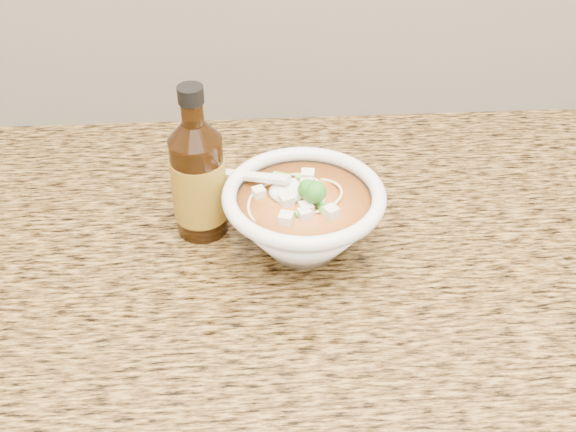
{
  "coord_description": "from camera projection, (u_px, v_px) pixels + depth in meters",
  "views": [
    {
      "loc": [
        -0.16,
        0.93,
        1.52
      ],
      "look_at": [
        -0.11,
        1.65,
        0.95
      ],
      "focal_mm": 45.0,
      "sensor_mm": 36.0,
      "label": 1
    }
  ],
  "objects": [
    {
      "name": "soup_bowl",
      "position": [
        304.0,
        218.0,
        0.92
      ],
      "size": [
        0.22,
        0.21,
        0.11
      ],
      "rotation": [
        0.0,
        0.0,
        0.17
      ],
      "color": "silver",
      "rests_on": "counter_slab"
    },
    {
      "name": "counter_slab",
      "position": [
        368.0,
        243.0,
        0.99
      ],
      "size": [
        4.0,
        0.68,
        0.04
      ],
      "primitive_type": "cube",
      "color": "olive",
      "rests_on": "cabinet"
    },
    {
      "name": "hot_sauce_bottle",
      "position": [
        199.0,
        180.0,
        0.93
      ],
      "size": [
        0.09,
        0.09,
        0.22
      ],
      "rotation": [
        0.0,
        0.0,
        0.37
      ],
      "color": "#371B07",
      "rests_on": "counter_slab"
    }
  ]
}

